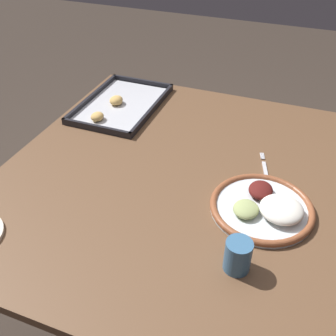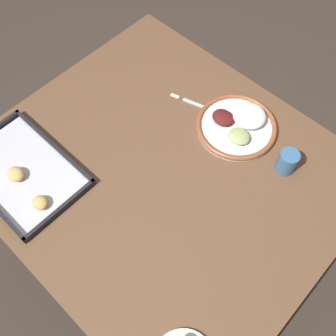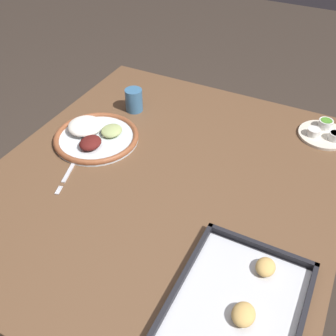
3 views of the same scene
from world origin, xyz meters
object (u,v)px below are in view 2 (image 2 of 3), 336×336
Objects in this scene: fork at (197,105)px; drinking_cup at (287,162)px; baking_tray at (22,173)px; dinner_plate at (238,125)px.

drinking_cup is at bearing 162.88° from fork.
fork is 0.40m from drinking_cup.
fork is at bearing -0.53° from drinking_cup.
drinking_cup reaches higher than fork.
baking_tray is at bearing 45.04° from drinking_cup.
dinner_plate is at bearing 171.20° from fork.
drinking_cup reaches higher than dinner_plate.
fork is (0.17, 0.02, -0.01)m from dinner_plate.
dinner_plate is 0.78m from baking_tray.
baking_tray is 0.90m from drinking_cup.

